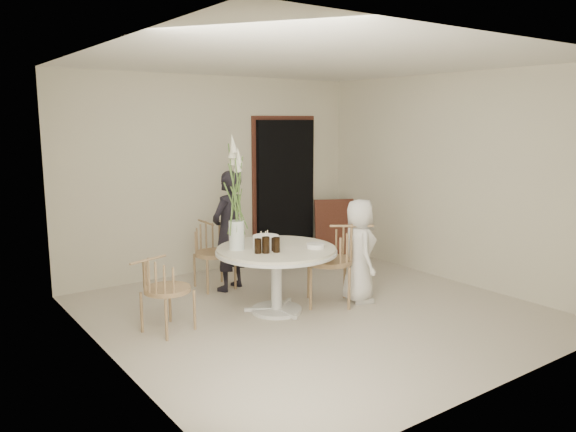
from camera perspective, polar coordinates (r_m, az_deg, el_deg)
ground at (r=6.34m, az=2.78°, el=-9.66°), size 4.50×4.50×0.00m
room_shell at (r=6.00m, az=2.91°, el=5.10°), size 4.50×4.50×4.50m
doorway at (r=8.49m, az=-0.28°, el=2.63°), size 1.00×0.10×2.10m
door_trim at (r=8.51m, az=-0.44°, el=3.06°), size 1.12×0.03×2.22m
table at (r=6.15m, az=-1.18°, el=-4.26°), size 1.33×1.33×0.73m
picture_frame at (r=8.88m, az=4.83°, el=-1.11°), size 0.68×0.45×0.87m
chair_far at (r=7.20m, az=-7.91°, el=-2.93°), size 0.48×0.51×0.83m
chair_right at (r=6.45m, az=5.31°, el=-3.72°), size 0.71×0.70×0.94m
chair_left at (r=5.68m, az=-13.05°, el=-6.72°), size 0.56×0.53×0.80m
girl at (r=6.98m, az=-6.03°, el=-1.51°), size 0.64×0.55×1.49m
boy at (r=6.57m, az=7.23°, el=-3.53°), size 0.59×0.69×1.21m
birthday_cake at (r=6.10m, az=-2.27°, el=-2.63°), size 0.29×0.29×0.19m
cola_tumbler_a at (r=5.97m, az=-1.39°, el=-2.90°), size 0.07×0.07×0.14m
cola_tumbler_b at (r=5.90m, az=-1.18°, el=-2.95°), size 0.09×0.09×0.16m
cola_tumbler_c at (r=5.86m, az=-2.27°, el=-2.96°), size 0.09×0.09×0.17m
cola_tumbler_d at (r=5.86m, az=-3.08°, el=-3.07°), size 0.08×0.08×0.15m
plate_stack at (r=6.11m, az=2.82°, el=-3.04°), size 0.21×0.21×0.05m
flower_vase at (r=5.97m, az=-5.30°, el=1.76°), size 0.17×0.17×1.24m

